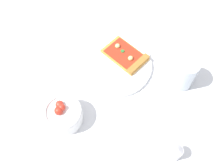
# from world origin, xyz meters

# --- Properties ---
(ground_plane) EXTENTS (2.40, 2.40, 0.00)m
(ground_plane) POSITION_xyz_m (0.00, 0.00, 0.00)
(ground_plane) COLOR silver
(ground_plane) RESTS_ON ground
(plate) EXTENTS (0.24, 0.24, 0.01)m
(plate) POSITION_xyz_m (0.01, -0.01, 0.01)
(plate) COLOR white
(plate) RESTS_ON ground_plane
(pizza_slice_main) EXTENTS (0.17, 0.16, 0.02)m
(pizza_slice_main) POSITION_xyz_m (-0.03, -0.03, 0.02)
(pizza_slice_main) COLOR gold
(pizza_slice_main) RESTS_ON plate
(salad_bowl) EXTENTS (0.11, 0.11, 0.07)m
(salad_bowl) POSITION_xyz_m (0.15, 0.19, 0.03)
(salad_bowl) COLOR white
(salad_bowl) RESTS_ON ground_plane
(soda_glass) EXTENTS (0.08, 0.08, 0.11)m
(soda_glass) POSITION_xyz_m (-0.20, 0.05, 0.05)
(soda_glass) COLOR silver
(soda_glass) RESTS_ON ground_plane
(paper_napkin) EXTENTS (0.17, 0.17, 0.00)m
(paper_napkin) POSITION_xyz_m (0.28, -0.12, 0.00)
(paper_napkin) COLOR silver
(paper_napkin) RESTS_ON ground_plane
(pepper_shaker) EXTENTS (0.04, 0.04, 0.07)m
(pepper_shaker) POSITION_xyz_m (-0.16, 0.29, 0.03)
(pepper_shaker) COLOR silver
(pepper_shaker) RESTS_ON ground_plane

